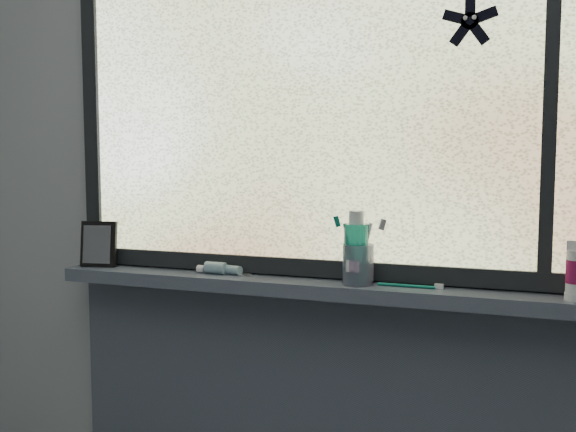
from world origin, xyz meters
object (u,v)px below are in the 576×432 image
(toothbrush_cup, at_px, (358,264))
(mouthwash_bottle, at_px, (356,248))
(cream_tube, at_px, (575,269))
(vanity_mirror, at_px, (99,244))

(toothbrush_cup, relative_size, mouthwash_bottle, 0.66)
(cream_tube, bearing_deg, vanity_mirror, 179.18)
(toothbrush_cup, height_order, cream_tube, cream_tube)
(vanity_mirror, relative_size, cream_tube, 1.39)
(mouthwash_bottle, xyz_separation_m, cream_tube, (0.55, -0.01, -0.02))
(vanity_mirror, relative_size, toothbrush_cup, 1.31)
(vanity_mirror, xyz_separation_m, toothbrush_cup, (0.85, -0.00, -0.02))
(toothbrush_cup, height_order, mouthwash_bottle, mouthwash_bottle)
(vanity_mirror, height_order, mouthwash_bottle, mouthwash_bottle)
(vanity_mirror, bearing_deg, toothbrush_cup, -11.84)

